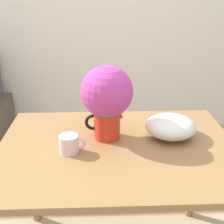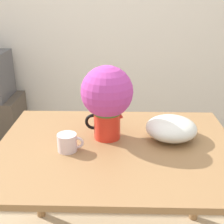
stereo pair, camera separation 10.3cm
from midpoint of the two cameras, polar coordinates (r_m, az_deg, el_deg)
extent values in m
cube|color=silver|center=(3.38, -0.25, 17.96)|extent=(8.00, 0.05, 2.60)
cube|color=olive|center=(1.59, 2.70, -6.76)|extent=(1.21, 0.93, 0.03)
cylinder|color=olive|center=(2.20, -12.30, -10.35)|extent=(0.06, 0.06, 0.76)
cylinder|color=olive|center=(2.22, 16.84, -10.56)|extent=(0.06, 0.06, 0.76)
cylinder|color=red|center=(1.63, 0.91, -2.13)|extent=(0.14, 0.14, 0.16)
cone|color=red|center=(1.61, 3.01, -0.30)|extent=(0.05, 0.05, 0.04)
torus|color=black|center=(1.63, -1.65, -1.84)|extent=(0.09, 0.02, 0.09)
sphere|color=#3D7033|center=(1.58, 0.93, 2.09)|extent=(0.20, 0.20, 0.20)
sphere|color=#B23D99|center=(1.57, 0.94, 3.70)|extent=(0.27, 0.27, 0.27)
cylinder|color=silver|center=(1.53, -6.29, -5.59)|extent=(0.10, 0.10, 0.09)
torus|color=silver|center=(1.52, -4.41, -5.63)|extent=(0.06, 0.01, 0.06)
ellipsoid|color=silver|center=(1.67, 12.53, -2.96)|extent=(0.27, 0.27, 0.12)
camera|label=1|loc=(0.05, -88.17, 0.74)|focal=50.00mm
camera|label=2|loc=(0.05, 91.83, -0.74)|focal=50.00mm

